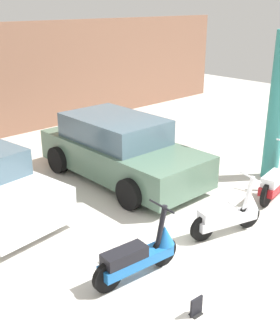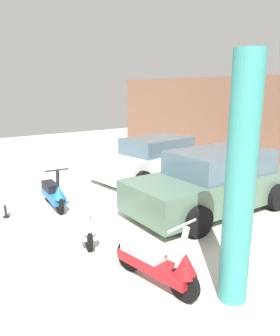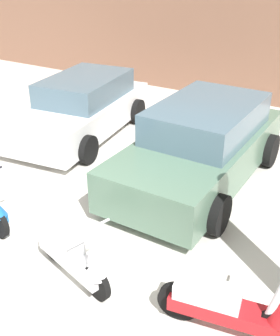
{
  "view_description": "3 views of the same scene",
  "coord_description": "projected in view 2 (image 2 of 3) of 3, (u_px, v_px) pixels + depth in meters",
  "views": [
    {
      "loc": [
        -4.92,
        -3.17,
        3.78
      ],
      "look_at": [
        0.01,
        2.01,
        0.93
      ],
      "focal_mm": 45.0,
      "sensor_mm": 36.0,
      "label": 1
    },
    {
      "loc": [
        5.9,
        -2.04,
        2.79
      ],
      "look_at": [
        -0.35,
        2.41,
        0.92
      ],
      "focal_mm": 35.0,
      "sensor_mm": 36.0,
      "label": 2
    },
    {
      "loc": [
        3.42,
        -2.67,
        3.75
      ],
      "look_at": [
        0.4,
        2.4,
        0.64
      ],
      "focal_mm": 45.0,
      "sensor_mm": 36.0,
      "label": 3
    }
  ],
  "objects": [
    {
      "name": "ground_plane",
      "position": [
        51.0,
        233.0,
        6.48
      ],
      "size": [
        28.0,
        28.0,
        0.0
      ],
      "primitive_type": "plane",
      "color": "silver"
    },
    {
      "name": "car_rear_center",
      "position": [
        213.0,
        182.0,
        7.63
      ],
      "size": [
        2.05,
        4.14,
        1.39
      ],
      "rotation": [
        0.0,
        0.0,
        -1.59
      ],
      "color": "#51705B",
      "rests_on": "ground_plane"
    },
    {
      "name": "scooter_front_center",
      "position": [
        158.0,
        262.0,
        4.67
      ],
      "size": [
        1.55,
        0.6,
        1.09
      ],
      "rotation": [
        0.0,
        0.0,
        0.16
      ],
      "color": "black",
      "rests_on": "ground_plane"
    },
    {
      "name": "scooter_front_left",
      "position": [
        54.0,
        193.0,
        7.78
      ],
      "size": [
        1.48,
        0.53,
        1.03
      ],
      "rotation": [
        0.0,
        0.0,
        -0.1
      ],
      "color": "black",
      "rests_on": "ground_plane"
    },
    {
      "name": "support_column_side",
      "position": [
        240.0,
        184.0,
        4.1
      ],
      "size": [
        0.38,
        0.38,
        3.24
      ],
      "primitive_type": "cylinder",
      "color": "teal",
      "rests_on": "ground_plane"
    },
    {
      "name": "car_rear_left",
      "position": [
        153.0,
        159.0,
        10.43
      ],
      "size": [
        2.15,
        3.91,
        1.27
      ],
      "rotation": [
        0.0,
        0.0,
        -1.45
      ],
      "color": "white",
      "rests_on": "ground_plane"
    },
    {
      "name": "scooter_front_right",
      "position": [
        84.0,
        222.0,
        6.13
      ],
      "size": [
        1.4,
        0.67,
        1.0
      ],
      "rotation": [
        0.0,
        0.0,
        -0.29
      ],
      "color": "black",
      "rests_on": "ground_plane"
    },
    {
      "name": "placard_near_left_scooter",
      "position": [
        6.0,
        212.0,
        7.27
      ],
      "size": [
        0.2,
        0.13,
        0.26
      ],
      "rotation": [
        0.0,
        0.0,
        -0.08
      ],
      "color": "black",
      "rests_on": "ground_plane"
    }
  ]
}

